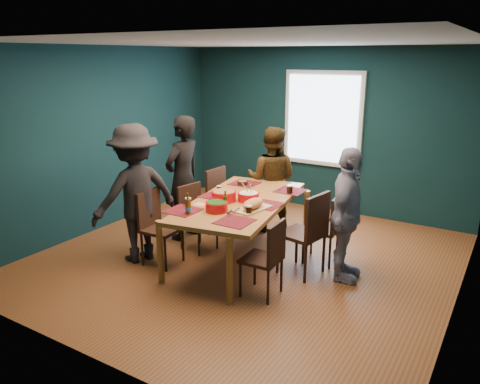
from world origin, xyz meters
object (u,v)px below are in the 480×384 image
Objects in this scene: bowl_herbs at (217,206)px; person_far_left at (183,178)px; chair_right_near at (268,253)px; person_right at (346,215)px; chair_left_far at (222,196)px; chair_left_mid at (194,212)px; person_back at (271,179)px; bowl_dumpling at (248,196)px; chair_right_far at (328,224)px; chair_left_near at (156,221)px; person_near_left at (135,194)px; chair_right_mid at (309,228)px; cutting_board at (253,205)px; bowl_salad at (224,196)px; dining_table at (240,206)px.

person_far_left is at bearing 144.38° from bowl_herbs.
person_right reaches higher than chair_right_near.
chair_left_far is 0.66m from chair_left_mid.
person_back is 5.99× the size of bowl_dumpling.
chair_right_far is 0.56× the size of person_right.
person_near_left is (-0.27, -0.05, 0.33)m from chair_left_near.
chair_right_mid is 2.20m from person_near_left.
person_back reaches higher than bowl_herbs.
chair_right_near is (1.63, -0.06, -0.04)m from chair_left_near.
bowl_herbs is (-1.31, -0.72, 0.09)m from person_right.
cutting_board is at bearing 95.24° from person_back.
chair_right_far is (1.86, 1.11, -0.03)m from chair_left_near.
bowl_salad is (-0.90, 0.50, 0.38)m from chair_right_near.
chair_right_mid is at bearing 129.80° from person_near_left.
dining_table is 0.17m from bowl_dumpling.
bowl_dumpling is (0.26, 0.15, -0.01)m from bowl_salad.
person_right is 2.61m from person_near_left.
person_near_left reaches higher than cutting_board.
person_back is 0.89× the size of person_near_left.
person_back is at bearing 47.12° from person_right.
cutting_board is at bearing -13.16° from bowl_salad.
chair_left_far is at bearing 81.37° from chair_left_near.
chair_left_mid is at bearing 177.92° from bowl_dumpling.
chair_left_far is at bearing 99.60° from chair_left_mid.
chair_left_near is 3.62× the size of bowl_herbs.
chair_right_mid is at bearing -103.73° from chair_right_far.
chair_right_near is 0.85m from bowl_herbs.
person_near_left reaches higher than person_right.
chair_left_near is at bearing -148.82° from bowl_salad.
chair_left_far is 0.55× the size of person_near_left.
cutting_board is at bearing 105.61° from person_right.
person_right is at bearing -0.17° from dining_table.
chair_right_mid is 1.12m from bowl_herbs.
chair_right_far reaches higher than chair_right_near.
person_far_left is 1.54m from cutting_board.
bowl_salad is (-1.06, -0.21, 0.29)m from chair_right_mid.
bowl_salad is (0.96, -0.42, 0.00)m from person_far_left.
bowl_dumpling is (0.10, 0.03, 0.14)m from dining_table.
person_back is 6.05× the size of bowl_herbs.
bowl_herbs reaches higher than chair_left_mid.
chair_right_far is (1.72, -0.17, -0.05)m from chair_left_far.
person_near_left is at bearing 47.83° from person_back.
cutting_board is at bearing 135.47° from chair_right_near.
dining_table is at bearing 90.19° from person_right.
bowl_salad is at bearing -151.25° from dining_table.
dining_table is 2.24× the size of chair_right_mid.
dining_table is 0.25m from bowl_salad.
chair_left_far is 0.62× the size of person_back.
chair_right_near is 1.05m from person_right.
cutting_board is (0.21, -0.26, 0.00)m from bowl_dumpling.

